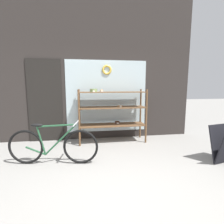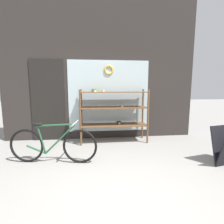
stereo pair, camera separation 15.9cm
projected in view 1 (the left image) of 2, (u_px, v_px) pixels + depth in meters
The scene contains 4 objects.
ground_plane at pixel (117, 194), 2.34m from camera, with size 30.00×30.00×0.00m, color gray.
storefront_facade at pixel (98, 67), 4.59m from camera, with size 5.11×0.13×3.96m.
display_case at pixel (112, 109), 4.43m from camera, with size 1.70×0.50×1.36m.
bicycle at pixel (53, 146), 3.21m from camera, with size 1.64×0.46×0.78m.
Camera 1 is at (-0.41, -2.11, 1.44)m, focal length 28.00 mm.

